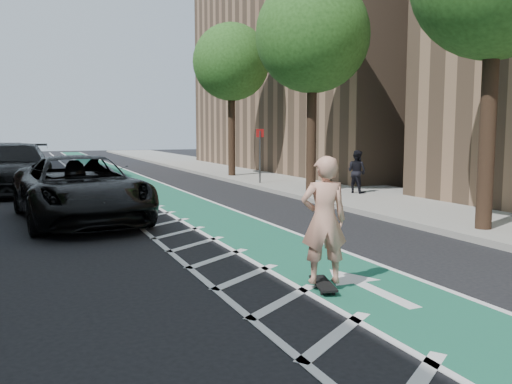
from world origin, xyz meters
TOP-DOWN VIEW (x-y plane):
  - ground at (0.00, 0.00)m, footprint 120.00×120.00m
  - bike_lane at (3.00, 10.00)m, footprint 2.00×90.00m
  - buffer_strip at (1.50, 10.00)m, footprint 1.40×90.00m
  - sidewalk_right at (9.50, 10.00)m, footprint 5.00×90.00m
  - curb_right at (7.05, 10.00)m, footprint 0.12×90.00m
  - building_right_far at (17.50, 20.00)m, footprint 14.00×22.00m
  - tree_r_c at (7.90, 8.00)m, footprint 4.20×4.20m
  - tree_r_d at (7.90, 16.00)m, footprint 4.20×4.20m
  - sign_post at (7.60, 12.00)m, footprint 0.35×0.08m
  - skateboard at (2.30, -2.52)m, footprint 0.48×0.90m
  - skateboarder at (2.30, -2.52)m, footprint 0.80×0.63m
  - suv_near at (-0.47, 5.49)m, footprint 3.42×6.50m
  - suv_far at (-2.15, 13.65)m, footprint 3.14×6.73m
  - car_grey at (-2.80, 29.33)m, footprint 1.91×4.99m
  - pedestrian at (9.29, 7.11)m, footprint 0.81×0.91m
  - barrel_b at (-2.66, 12.97)m, footprint 0.58×0.58m
  - barrel_c at (-2.40, 16.54)m, footprint 0.66×0.66m

SIDE VIEW (x-z plane):
  - ground at x=0.00m, z-range 0.00..0.00m
  - buffer_strip at x=1.50m, z-range 0.00..0.01m
  - bike_lane at x=3.00m, z-range 0.00..0.01m
  - sidewalk_right at x=9.50m, z-range 0.00..0.15m
  - curb_right at x=7.05m, z-range 0.00..0.16m
  - skateboard at x=2.30m, z-range 0.04..0.15m
  - barrel_b at x=-2.66m, z-range -0.02..0.78m
  - barrel_c at x=-2.40m, z-range -0.02..0.87m
  - car_grey at x=-2.80m, z-range 0.00..1.62m
  - suv_near at x=-0.47m, z-range 0.00..1.74m
  - pedestrian at x=9.29m, z-range 0.15..1.70m
  - suv_far at x=-2.15m, z-range 0.00..1.90m
  - skateboarder at x=2.30m, z-range 0.12..2.03m
  - sign_post at x=7.60m, z-range 0.11..2.59m
  - tree_r_c at x=7.90m, z-range 1.82..9.72m
  - tree_r_d at x=7.90m, z-range 1.82..9.72m
  - building_right_far at x=17.50m, z-range 0.00..19.00m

